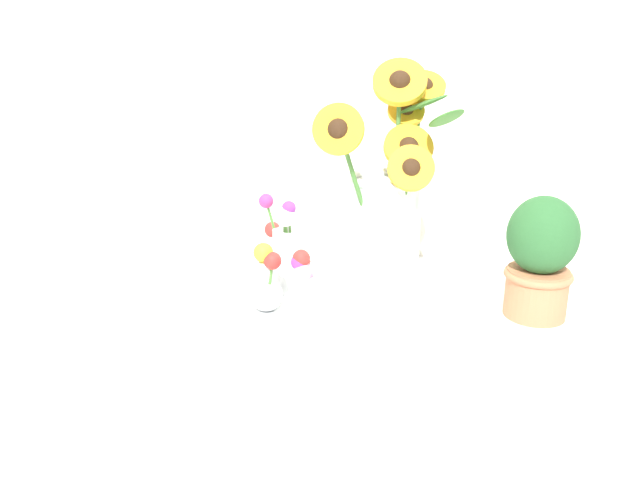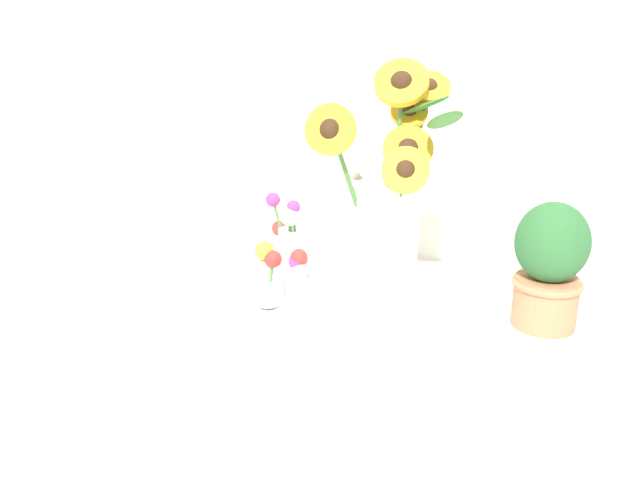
{
  "view_description": "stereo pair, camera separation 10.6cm",
  "coord_description": "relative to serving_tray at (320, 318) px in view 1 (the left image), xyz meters",
  "views": [
    {
      "loc": [
        0.09,
        -0.9,
        0.49
      ],
      "look_at": [
        -0.03,
        0.1,
        0.16
      ],
      "focal_mm": 35.0,
      "sensor_mm": 36.0,
      "label": 1
    },
    {
      "loc": [
        0.2,
        -0.88,
        0.49
      ],
      "look_at": [
        -0.03,
        0.1,
        0.16
      ],
      "focal_mm": 35.0,
      "sensor_mm": 36.0,
      "label": 2
    }
  ],
  "objects": [
    {
      "name": "vase_small_back",
      "position": [
        -0.07,
        0.08,
        0.1
      ],
      "size": [
        0.09,
        0.08,
        0.19
      ],
      "color": "white",
      "rests_on": "serving_tray"
    },
    {
      "name": "serving_tray",
      "position": [
        0.0,
        0.0,
        0.0
      ],
      "size": [
        0.43,
        0.43,
        0.02
      ],
      "color": "silver",
      "rests_on": "ground_plane"
    },
    {
      "name": "vase_bulb_right",
      "position": [
        -0.09,
        -0.0,
        0.07
      ],
      "size": [
        0.06,
        0.06,
        0.13
      ],
      "color": "white",
      "rests_on": "serving_tray"
    },
    {
      "name": "potted_plant",
      "position": [
        0.39,
        0.09,
        0.1
      ],
      "size": [
        0.12,
        0.12,
        0.23
      ],
      "color": "#B7704C",
      "rests_on": "ground_plane"
    },
    {
      "name": "mason_jar_sunflowers",
      "position": [
        0.11,
        -0.02,
        0.17
      ],
      "size": [
        0.23,
        0.22,
        0.43
      ],
      "color": "silver",
      "rests_on": "serving_tray"
    },
    {
      "name": "ground_plane",
      "position": [
        0.03,
        -0.1,
        -0.01
      ],
      "size": [
        6.0,
        6.0,
        0.0
      ],
      "primitive_type": "plane",
      "color": "white"
    },
    {
      "name": "vase_small_center",
      "position": [
        -0.02,
        -0.04,
        0.07
      ],
      "size": [
        0.07,
        0.06,
        0.13
      ],
      "color": "white",
      "rests_on": "serving_tray"
    }
  ]
}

